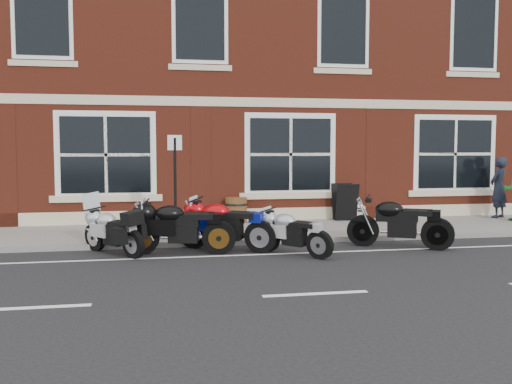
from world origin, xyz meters
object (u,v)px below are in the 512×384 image
moto_sport_red (225,223)px  parking_sign (175,180)px  pedestrian_left (499,187)px  moto_touring_silver (113,230)px  moto_sport_black (179,226)px  moto_naked_black (398,221)px  barrel_planter (236,210)px  a_board_sign (345,202)px  moto_sport_silver (292,231)px

moto_sport_red → parking_sign: 1.52m
pedestrian_left → moto_touring_silver: bearing=-12.7°
moto_sport_black → parking_sign: bearing=12.3°
moto_touring_silver → moto_naked_black: bearing=-42.3°
moto_sport_red → moto_sport_black: size_ratio=0.87×
moto_sport_black → barrel_planter: 4.06m
moto_sport_red → a_board_sign: a_board_sign is taller
barrel_planter → moto_sport_black: bearing=-115.4°
moto_sport_red → barrel_planter: moto_sport_red is taller
a_board_sign → moto_sport_red: bearing=-137.8°
barrel_planter → parking_sign: parking_sign is taller
a_board_sign → parking_sign: parking_sign is taller
moto_touring_silver → a_board_sign: bearing=-9.6°
moto_touring_silver → moto_sport_red: size_ratio=0.79×
moto_sport_black → moto_naked_black: size_ratio=1.10×
moto_sport_black → a_board_sign: size_ratio=2.14×
a_board_sign → barrel_planter: bearing=179.8°
barrel_planter → moto_sport_red: bearing=-102.5°
parking_sign → moto_sport_black: bearing=-106.7°
a_board_sign → moto_touring_silver: bearing=-150.3°
moto_sport_silver → barrel_planter: bearing=56.9°
moto_naked_black → pedestrian_left: bearing=-23.1°
moto_sport_red → pedestrian_left: (8.43, 3.12, 0.43)m
moto_naked_black → barrel_planter: bearing=67.7°
moto_sport_silver → moto_naked_black: bearing=-31.3°
moto_sport_silver → moto_sport_red: bearing=109.1°
moto_sport_red → moto_naked_black: 3.71m
a_board_sign → barrel_planter: a_board_sign is taller
moto_sport_black → pedestrian_left: 9.99m
moto_sport_silver → a_board_sign: a_board_sign is taller
moto_touring_silver → barrel_planter: moto_touring_silver is taller
moto_sport_silver → barrel_planter: moto_sport_silver is taller
moto_sport_black → pedestrian_left: (9.41, 3.35, 0.43)m
pedestrian_left → parking_sign: (-9.42, -2.38, 0.45)m
moto_naked_black → parking_sign: 4.90m
moto_touring_silver → barrel_planter: size_ratio=2.24×
moto_sport_red → moto_naked_black: (3.69, -0.39, 0.01)m
moto_sport_black → parking_sign: (-0.02, 0.96, 0.88)m
pedestrian_left → parking_sign: parking_sign is taller
pedestrian_left → a_board_sign: 4.61m
moto_naked_black → moto_touring_silver: bearing=116.7°
moto_naked_black → a_board_sign: size_ratio=1.93×
parking_sign → moto_naked_black: bearing=-31.3°
moto_touring_silver → barrel_planter: (3.06, 3.45, -0.04)m
barrel_planter → a_board_sign: bearing=-1.0°
moto_sport_silver → parking_sign: bearing=106.6°
moto_sport_silver → moto_naked_black: moto_naked_black is taller
pedestrian_left → parking_sign: 9.73m
parking_sign → moto_sport_silver: bearing=-51.2°
moto_touring_silver → moto_sport_red: bearing=-38.4°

